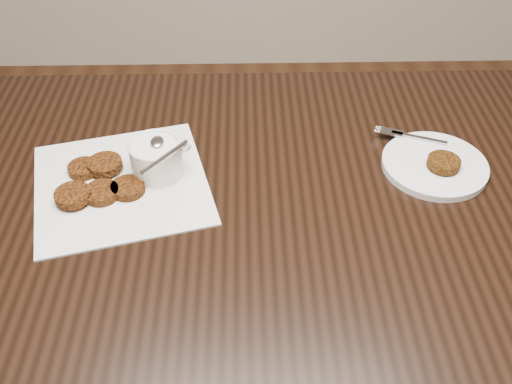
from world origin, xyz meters
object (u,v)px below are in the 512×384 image
at_px(napkin, 121,184).
at_px(sauce_ramekin, 154,144).
at_px(table, 241,352).
at_px(plate_with_patty, 435,162).

xyz_separation_m(napkin, sauce_ramekin, (0.06, 0.03, 0.07)).
xyz_separation_m(table, plate_with_patty, (0.35, 0.13, 0.39)).
bearing_deg(sauce_ramekin, table, -42.15).
relative_size(table, sauce_ramekin, 11.60).
distance_m(napkin, sauce_ramekin, 0.09).
bearing_deg(plate_with_patty, sauce_ramekin, -179.36).
xyz_separation_m(sauce_ramekin, plate_with_patty, (0.49, 0.01, -0.05)).
bearing_deg(sauce_ramekin, napkin, -155.58).
distance_m(sauce_ramekin, plate_with_patty, 0.49).
height_order(table, plate_with_patty, plate_with_patty).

